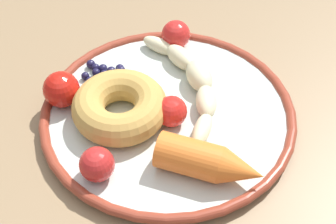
% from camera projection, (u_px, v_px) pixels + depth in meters
% --- Properties ---
extents(dining_table, '(1.12, 0.89, 0.75)m').
position_uv_depth(dining_table, '(157.00, 141.00, 0.69)').
color(dining_table, '#8E7251').
rests_on(dining_table, ground_plane).
extents(plate, '(0.31, 0.31, 0.02)m').
position_uv_depth(plate, '(168.00, 114.00, 0.59)').
color(plate, silver).
rests_on(plate, dining_table).
extents(banana, '(0.17, 0.13, 0.03)m').
position_uv_depth(banana, '(192.00, 79.00, 0.61)').
color(banana, beige).
rests_on(banana, plate).
extents(carrot_orange, '(0.12, 0.07, 0.04)m').
position_uv_depth(carrot_orange, '(210.00, 162.00, 0.51)').
color(carrot_orange, orange).
rests_on(carrot_orange, plate).
extents(donut, '(0.16, 0.16, 0.04)m').
position_uv_depth(donut, '(120.00, 107.00, 0.57)').
color(donut, tan).
rests_on(donut, plate).
extents(blueberry_pile, '(0.06, 0.05, 0.02)m').
position_uv_depth(blueberry_pile, '(103.00, 73.00, 0.63)').
color(blueberry_pile, '#191638').
rests_on(blueberry_pile, plate).
extents(tomato_near, '(0.04, 0.04, 0.04)m').
position_uv_depth(tomato_near, '(176.00, 35.00, 0.66)').
color(tomato_near, red).
rests_on(tomato_near, plate).
extents(tomato_mid, '(0.04, 0.04, 0.04)m').
position_uv_depth(tomato_mid, '(171.00, 111.00, 0.57)').
color(tomato_mid, red).
rests_on(tomato_mid, plate).
extents(tomato_far, '(0.04, 0.04, 0.04)m').
position_uv_depth(tomato_far, '(97.00, 164.00, 0.51)').
color(tomato_far, red).
rests_on(tomato_far, plate).
extents(tomato_extra, '(0.04, 0.04, 0.04)m').
position_uv_depth(tomato_extra, '(61.00, 89.00, 0.59)').
color(tomato_extra, red).
rests_on(tomato_extra, plate).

